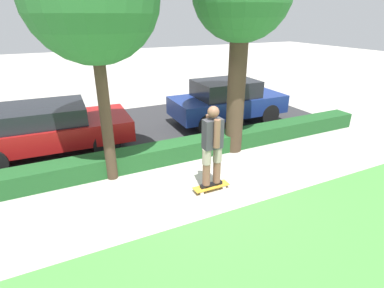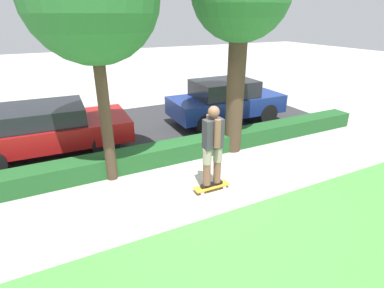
{
  "view_description": "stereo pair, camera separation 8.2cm",
  "coord_description": "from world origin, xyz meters",
  "px_view_note": "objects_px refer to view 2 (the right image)",
  "views": [
    {
      "loc": [
        -2.64,
        -5.03,
        3.51
      ],
      "look_at": [
        0.07,
        0.6,
        0.82
      ],
      "focal_mm": 28.0,
      "sensor_mm": 36.0,
      "label": 1
    },
    {
      "loc": [
        -2.71,
        -4.99,
        3.51
      ],
      "look_at": [
        0.07,
        0.6,
        0.82
      ],
      "focal_mm": 28.0,
      "sensor_mm": 36.0,
      "label": 2
    }
  ],
  "objects_px": {
    "skateboard": "(212,186)",
    "parked_car_front": "(46,128)",
    "skater_person": "(213,145)",
    "parked_car_middle": "(226,101)"
  },
  "relations": [
    {
      "from": "skater_person",
      "to": "parked_car_front",
      "type": "bearing_deg",
      "value": 130.2
    },
    {
      "from": "skateboard",
      "to": "parked_car_front",
      "type": "distance_m",
      "value": 4.75
    },
    {
      "from": "skater_person",
      "to": "parked_car_middle",
      "type": "distance_m",
      "value": 4.56
    },
    {
      "from": "parked_car_front",
      "to": "skateboard",
      "type": "bearing_deg",
      "value": -47.71
    },
    {
      "from": "skateboard",
      "to": "parked_car_front",
      "type": "xyz_separation_m",
      "value": [
        -3.04,
        3.6,
        0.66
      ]
    },
    {
      "from": "parked_car_front",
      "to": "parked_car_middle",
      "type": "relative_size",
      "value": 1.09
    },
    {
      "from": "skater_person",
      "to": "parked_car_front",
      "type": "height_order",
      "value": "skater_person"
    },
    {
      "from": "skateboard",
      "to": "skater_person",
      "type": "relative_size",
      "value": 0.45
    },
    {
      "from": "skater_person",
      "to": "parked_car_front",
      "type": "distance_m",
      "value": 4.72
    },
    {
      "from": "skater_person",
      "to": "parked_car_middle",
      "type": "xyz_separation_m",
      "value": [
        2.66,
        3.69,
        -0.27
      ]
    }
  ]
}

